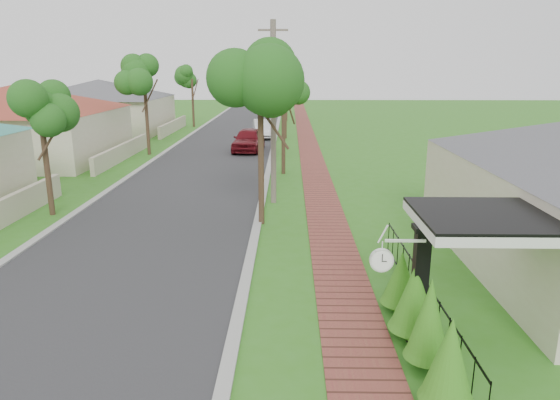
% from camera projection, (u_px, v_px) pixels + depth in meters
% --- Properties ---
extents(ground, '(160.00, 160.00, 0.00)m').
position_uv_depth(ground, '(212.00, 313.00, 11.77)').
color(ground, '#33751B').
rests_on(ground, ground).
extents(road, '(7.00, 120.00, 0.02)m').
position_uv_depth(road, '(212.00, 160.00, 31.15)').
color(road, '#28282B').
rests_on(road, ground).
extents(kerb_right, '(0.30, 120.00, 0.10)m').
position_uv_depth(kerb_right, '(271.00, 160.00, 31.08)').
color(kerb_right, '#9E9E99').
rests_on(kerb_right, ground).
extents(kerb_left, '(0.30, 120.00, 0.10)m').
position_uv_depth(kerb_left, '(154.00, 160.00, 31.21)').
color(kerb_left, '#9E9E99').
rests_on(kerb_left, ground).
extents(sidewalk, '(1.50, 120.00, 0.03)m').
position_uv_depth(sidewalk, '(312.00, 160.00, 31.03)').
color(sidewalk, brown).
rests_on(sidewalk, ground).
extents(porch_post, '(0.48, 0.48, 2.52)m').
position_uv_depth(porch_post, '(419.00, 289.00, 10.43)').
color(porch_post, black).
rests_on(porch_post, ground).
extents(picket_fence, '(0.03, 8.02, 1.00)m').
position_uv_depth(picket_fence, '(422.00, 294.00, 11.54)').
color(picket_fence, black).
rests_on(picket_fence, ground).
extents(street_trees, '(10.70, 37.65, 5.89)m').
position_uv_depth(street_trees, '(226.00, 82.00, 36.59)').
color(street_trees, '#382619').
rests_on(street_trees, ground).
extents(hedge_row, '(0.91, 4.43, 1.90)m').
position_uv_depth(hedge_row, '(421.00, 314.00, 9.93)').
color(hedge_row, '#286814').
rests_on(hedge_row, ground).
extents(far_house_red, '(15.56, 15.56, 4.60)m').
position_uv_depth(far_house_red, '(18.00, 122.00, 30.76)').
color(far_house_red, beige).
rests_on(far_house_red, ground).
extents(far_house_grey, '(15.56, 15.56, 4.60)m').
position_uv_depth(far_house_grey, '(101.00, 105.00, 44.28)').
color(far_house_grey, beige).
rests_on(far_house_grey, ground).
extents(parked_car_red, '(2.23, 4.76, 1.58)m').
position_uv_depth(parked_car_red, '(248.00, 140.00, 34.33)').
color(parked_car_red, maroon).
rests_on(parked_car_red, ground).
extents(parked_car_white, '(2.08, 4.55, 1.45)m').
position_uv_depth(parked_car_white, '(263.00, 129.00, 40.96)').
color(parked_car_white, white).
rests_on(parked_car_white, ground).
extents(near_tree, '(2.40, 2.40, 6.17)m').
position_uv_depth(near_tree, '(260.00, 88.00, 17.25)').
color(near_tree, '#382619').
rests_on(near_tree, ground).
extents(utility_pole, '(1.20, 0.24, 7.43)m').
position_uv_depth(utility_pole, '(273.00, 114.00, 20.44)').
color(utility_pole, '#706157').
rests_on(utility_pole, ground).
extents(station_clock, '(1.08, 0.13, 0.68)m').
position_uv_depth(station_clock, '(383.00, 259.00, 9.85)').
color(station_clock, white).
rests_on(station_clock, ground).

